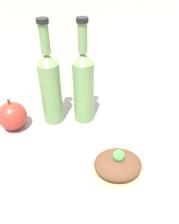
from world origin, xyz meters
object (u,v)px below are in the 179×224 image
at_px(plated_food, 118,165).
at_px(apple, 12,116).
at_px(cider_bottle_left, 50,87).
at_px(plate, 117,172).
at_px(cider_bottle_right, 83,85).

height_order(plated_food, apple, apple).
height_order(cider_bottle_left, apple, cider_bottle_left).
relative_size(plate, plated_food, 1.54).
height_order(plate, apple, apple).
height_order(cider_bottle_left, cider_bottle_right, same).
bearing_deg(cider_bottle_left, cider_bottle_right, 0.00).
bearing_deg(plated_food, apple, 144.47).
height_order(cider_bottle_right, apple, cider_bottle_right).
bearing_deg(plated_food, plate, -82.87).
distance_m(plate, cider_bottle_left, 0.31).
height_order(plated_food, cider_bottle_left, cider_bottle_left).
bearing_deg(apple, plate, -35.53).
relative_size(plate, apple, 2.81).
height_order(plate, cider_bottle_right, cider_bottle_right).
relative_size(cider_bottle_left, cider_bottle_right, 1.00).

